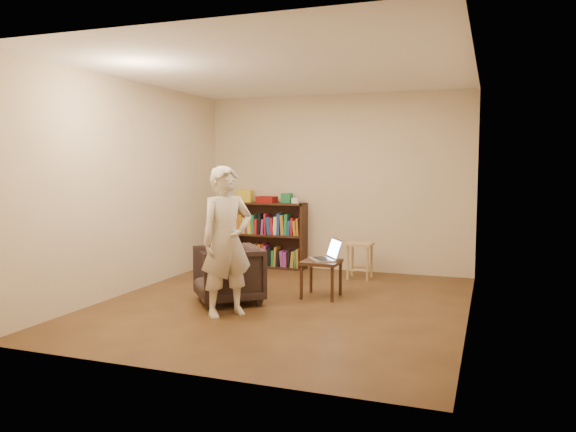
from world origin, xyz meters
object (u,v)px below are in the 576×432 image
(laptop, at_px, (327,255))
(person, at_px, (227,241))
(bookshelf, at_px, (268,239))
(armchair, at_px, (228,274))
(stool, at_px, (360,250))
(side_table, at_px, (321,267))

(laptop, distance_m, person, 1.41)
(bookshelf, relative_size, person, 0.77)
(laptop, bearing_deg, armchair, -90.66)
(bookshelf, distance_m, person, 2.83)
(armchair, height_order, laptop, laptop)
(bookshelf, xyz_separation_m, stool, (1.53, -0.40, -0.04))
(stool, relative_size, laptop, 1.06)
(stool, xyz_separation_m, laptop, (-0.14, -1.17, 0.10))
(bookshelf, height_order, armchair, bookshelf)
(bookshelf, bearing_deg, armchair, -79.47)
(person, bearing_deg, side_table, 7.53)
(bookshelf, bearing_deg, laptop, -48.45)
(armchair, relative_size, person, 0.46)
(stool, distance_m, laptop, 1.19)
(armchair, xyz_separation_m, side_table, (0.93, 0.61, 0.04))
(stool, bearing_deg, bookshelf, 165.50)
(bookshelf, bearing_deg, person, -76.67)
(armchair, relative_size, laptop, 1.53)
(stool, height_order, person, person)
(armchair, bearing_deg, person, -14.48)
(side_table, bearing_deg, person, -122.03)
(side_table, xyz_separation_m, laptop, (0.05, 0.06, 0.13))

